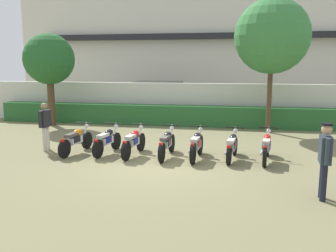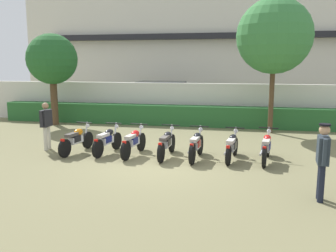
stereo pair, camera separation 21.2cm
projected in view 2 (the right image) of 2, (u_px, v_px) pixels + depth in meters
name	position (u px, v px, depth m)	size (l,w,h in m)	color
ground	(159.00, 165.00, 10.59)	(60.00, 60.00, 0.00)	olive
building	(212.00, 43.00, 25.86)	(25.10, 6.50, 8.66)	beige
compound_wall	(194.00, 104.00, 17.77)	(23.85, 0.30, 1.97)	silver
hedge_row	(192.00, 116.00, 17.18)	(19.08, 0.70, 0.95)	#28602D
parked_car	(164.00, 98.00, 21.09)	(4.54, 2.15, 1.89)	silver
tree_near_inspector	(52.00, 60.00, 17.05)	(2.36, 2.36, 4.30)	#4C3823
tree_far_side	(274.00, 36.00, 14.92)	(3.10, 3.10, 5.58)	#4C3823
motorcycle_in_row_0	(76.00, 140.00, 12.02)	(0.60, 1.92, 0.95)	black
motorcycle_in_row_1	(107.00, 140.00, 11.92)	(0.60, 1.83, 0.95)	black
motorcycle_in_row_2	(134.00, 142.00, 11.66)	(0.60, 1.91, 0.96)	black
motorcycle_in_row_3	(167.00, 143.00, 11.45)	(0.60, 1.96, 0.96)	black
motorcycle_in_row_4	(196.00, 145.00, 11.20)	(0.60, 1.85, 0.98)	black
motorcycle_in_row_5	(232.00, 146.00, 11.11)	(0.60, 1.83, 0.94)	black
motorcycle_in_row_6	(266.00, 147.00, 10.91)	(0.60, 1.94, 0.97)	black
inspector_person	(46.00, 122.00, 12.36)	(0.22, 0.66, 1.62)	beige
officer_0	(323.00, 156.00, 7.72)	(0.26, 0.67, 1.68)	black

